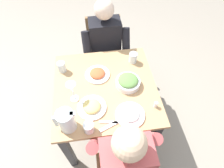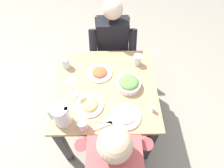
% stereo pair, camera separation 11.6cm
% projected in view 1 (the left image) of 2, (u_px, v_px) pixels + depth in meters
% --- Properties ---
extents(ground_plane, '(8.00, 8.00, 0.00)m').
position_uv_depth(ground_plane, '(107.00, 124.00, 2.17)').
color(ground_plane, gray).
extents(dining_table, '(0.87, 0.87, 0.73)m').
position_uv_depth(dining_table, '(106.00, 95.00, 1.69)').
color(dining_table, tan).
rests_on(dining_table, ground_plane).
extents(chair_near, '(0.40, 0.40, 0.87)m').
position_uv_depth(chair_near, '(105.00, 49.00, 2.23)').
color(chair_near, olive).
rests_on(chair_near, ground_plane).
extents(diner_near, '(0.48, 0.53, 1.16)m').
position_uv_depth(diner_near, '(106.00, 51.00, 1.99)').
color(diner_near, black).
rests_on(diner_near, ground_plane).
extents(diner_far, '(0.48, 0.53, 1.16)m').
position_uv_depth(diner_far, '(122.00, 152.00, 1.35)').
color(diner_far, '#B24C4C').
rests_on(diner_far, ground_plane).
extents(water_pitcher, '(0.16, 0.12, 0.19)m').
position_uv_depth(water_pitcher, '(66.00, 121.00, 1.29)').
color(water_pitcher, silver).
rests_on(water_pitcher, dining_table).
extents(salad_bowl, '(0.21, 0.21, 0.09)m').
position_uv_depth(salad_bowl, '(128.00, 82.00, 1.57)').
color(salad_bowl, white).
rests_on(salad_bowl, dining_table).
extents(plate_rice_curry, '(0.22, 0.22, 0.05)m').
position_uv_depth(plate_rice_curry, '(97.00, 74.00, 1.65)').
color(plate_rice_curry, white).
rests_on(plate_rice_curry, dining_table).
extents(plate_fries, '(0.23, 0.23, 0.05)m').
position_uv_depth(plate_fries, '(92.00, 107.00, 1.44)').
color(plate_fries, white).
rests_on(plate_fries, dining_table).
extents(plate_yoghurt, '(0.23, 0.23, 0.04)m').
position_uv_depth(plate_yoghurt, '(130.00, 114.00, 1.41)').
color(plate_yoghurt, white).
rests_on(plate_yoghurt, dining_table).
extents(water_glass_near_left, '(0.07, 0.07, 0.10)m').
position_uv_depth(water_glass_near_left, '(133.00, 58.00, 1.73)').
color(water_glass_near_left, silver).
rests_on(water_glass_near_left, dining_table).
extents(water_glass_near_right, '(0.07, 0.07, 0.10)m').
position_uv_depth(water_glass_near_right, '(62.00, 67.00, 1.66)').
color(water_glass_near_right, silver).
rests_on(water_glass_near_right, dining_table).
extents(water_glass_center, '(0.08, 0.08, 0.09)m').
position_uv_depth(water_glass_center, '(89.00, 128.00, 1.31)').
color(water_glass_center, silver).
rests_on(water_glass_center, dining_table).
extents(wine_glass, '(0.08, 0.08, 0.20)m').
position_uv_depth(wine_glass, '(72.00, 89.00, 1.40)').
color(wine_glass, silver).
rests_on(wine_glass, dining_table).
extents(salt_shaker, '(0.03, 0.03, 0.05)m').
position_uv_depth(salt_shaker, '(156.00, 105.00, 1.45)').
color(salt_shaker, white).
rests_on(salt_shaker, dining_table).
extents(fork_near, '(0.17, 0.09, 0.01)m').
position_uv_depth(fork_near, '(110.00, 126.00, 1.36)').
color(fork_near, silver).
rests_on(fork_near, dining_table).
extents(knife_near, '(0.19, 0.05, 0.01)m').
position_uv_depth(knife_near, '(112.00, 122.00, 1.38)').
color(knife_near, silver).
rests_on(knife_near, dining_table).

